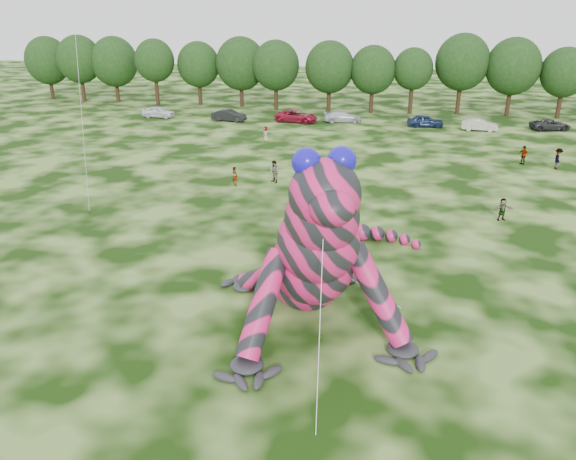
{
  "coord_description": "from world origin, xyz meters",
  "views": [
    {
      "loc": [
        0.59,
        -21.75,
        13.46
      ],
      "look_at": [
        -4.3,
        1.6,
        4.0
      ],
      "focal_mm": 35.0,
      "sensor_mm": 36.0,
      "label": 1
    }
  ],
  "objects_px": {
    "tree_4": "(199,73)",
    "car_0": "(158,112)",
    "tree_8": "(372,79)",
    "spectator_2": "(558,159)",
    "tree_2": "(115,69)",
    "spectator_1": "(274,172)",
    "tree_6": "(276,75)",
    "spectator_3": "(523,155)",
    "tree_12": "(563,83)",
    "spectator_5": "(502,209)",
    "spectator_4": "(266,134)",
    "tree_0": "(49,68)",
    "tree_10": "(461,74)",
    "tree_3": "(155,72)",
    "tree_11": "(512,77)",
    "car_6": "(550,125)",
    "inflatable_gecko": "(302,217)",
    "tree_1": "(80,69)",
    "spectator_0": "(235,176)",
    "flying_kite": "(73,2)",
    "car_3": "(343,117)",
    "car_5": "(480,125)",
    "tree_7": "(329,76)",
    "car_4": "(425,121)",
    "car_1": "(229,115)",
    "car_2": "(296,116)",
    "tree_5": "(241,72)",
    "tree_9": "(412,81)"
  },
  "relations": [
    {
      "from": "tree_8",
      "to": "tree_11",
      "type": "bearing_deg",
      "value": 3.84
    },
    {
      "from": "tree_10",
      "to": "car_6",
      "type": "distance_m",
      "value": 14.37
    },
    {
      "from": "tree_1",
      "to": "spectator_0",
      "type": "height_order",
      "value": "tree_1"
    },
    {
      "from": "tree_6",
      "to": "tree_7",
      "type": "relative_size",
      "value": 1.0
    },
    {
      "from": "tree_1",
      "to": "tree_10",
      "type": "distance_m",
      "value": 55.76
    },
    {
      "from": "tree_11",
      "to": "spectator_4",
      "type": "relative_size",
      "value": 6.0
    },
    {
      "from": "car_0",
      "to": "spectator_4",
      "type": "xyz_separation_m",
      "value": [
        17.34,
        -11.14,
        0.11
      ]
    },
    {
      "from": "car_4",
      "to": "spectator_4",
      "type": "relative_size",
      "value": 2.59
    },
    {
      "from": "car_2",
      "to": "car_6",
      "type": "bearing_deg",
      "value": -80.27
    },
    {
      "from": "car_1",
      "to": "spectator_0",
      "type": "xyz_separation_m",
      "value": [
        8.9,
        -26.74,
        0.07
      ]
    },
    {
      "from": "tree_4",
      "to": "car_0",
      "type": "height_order",
      "value": "tree_4"
    },
    {
      "from": "tree_8",
      "to": "spectator_5",
      "type": "bearing_deg",
      "value": -73.98
    },
    {
      "from": "tree_2",
      "to": "tree_11",
      "type": "bearing_deg",
      "value": -0.57
    },
    {
      "from": "tree_8",
      "to": "spectator_2",
      "type": "bearing_deg",
      "value": -54.83
    },
    {
      "from": "tree_8",
      "to": "spectator_1",
      "type": "distance_m",
      "value": 35.94
    },
    {
      "from": "tree_9",
      "to": "spectator_2",
      "type": "bearing_deg",
      "value": -63.65
    },
    {
      "from": "tree_1",
      "to": "tree_5",
      "type": "xyz_separation_m",
      "value": [
        25.23,
        0.38,
        -0.01
      ]
    },
    {
      "from": "car_0",
      "to": "spectator_4",
      "type": "bearing_deg",
      "value": -119.48
    },
    {
      "from": "tree_6",
      "to": "spectator_3",
      "type": "height_order",
      "value": "tree_6"
    },
    {
      "from": "car_6",
      "to": "spectator_3",
      "type": "height_order",
      "value": "spectator_3"
    },
    {
      "from": "tree_0",
      "to": "tree_1",
      "type": "relative_size",
      "value": 0.97
    },
    {
      "from": "tree_3",
      "to": "car_4",
      "type": "height_order",
      "value": "tree_3"
    },
    {
      "from": "spectator_5",
      "to": "tree_3",
      "type": "bearing_deg",
      "value": 112.12
    },
    {
      "from": "tree_2",
      "to": "tree_7",
      "type": "xyz_separation_m",
      "value": [
        32.94,
        -1.96,
        -0.08
      ]
    },
    {
      "from": "tree_0",
      "to": "car_4",
      "type": "bearing_deg",
      "value": -10.86
    },
    {
      "from": "flying_kite",
      "to": "spectator_4",
      "type": "relative_size",
      "value": 9.28
    },
    {
      "from": "spectator_2",
      "to": "inflatable_gecko",
      "type": "bearing_deg",
      "value": 149.39
    },
    {
      "from": "tree_0",
      "to": "tree_10",
      "type": "bearing_deg",
      "value": -0.61
    },
    {
      "from": "tree_0",
      "to": "car_0",
      "type": "distance_m",
      "value": 26.33
    },
    {
      "from": "car_2",
      "to": "car_0",
      "type": "bearing_deg",
      "value": 98.83
    },
    {
      "from": "spectator_3",
      "to": "car_5",
      "type": "bearing_deg",
      "value": 148.25
    },
    {
      "from": "tree_10",
      "to": "tree_12",
      "type": "height_order",
      "value": "tree_10"
    },
    {
      "from": "tree_11",
      "to": "spectator_4",
      "type": "xyz_separation_m",
      "value": [
        -27.8,
        -21.86,
        -4.2
      ]
    },
    {
      "from": "car_6",
      "to": "inflatable_gecko",
      "type": "bearing_deg",
      "value": 143.65
    },
    {
      "from": "flying_kite",
      "to": "tree_5",
      "type": "bearing_deg",
      "value": 95.35
    },
    {
      "from": "tree_2",
      "to": "spectator_1",
      "type": "xyz_separation_m",
      "value": [
        33.36,
        -37.13,
        -3.89
      ]
    },
    {
      "from": "flying_kite",
      "to": "tree_6",
      "type": "height_order",
      "value": "flying_kite"
    },
    {
      "from": "tree_12",
      "to": "spectator_5",
      "type": "distance_m",
      "value": 43.5
    },
    {
      "from": "car_3",
      "to": "tree_2",
      "type": "bearing_deg",
      "value": 63.5
    },
    {
      "from": "tree_6",
      "to": "tree_9",
      "type": "bearing_deg",
      "value": 2.03
    },
    {
      "from": "flying_kite",
      "to": "tree_0",
      "type": "distance_m",
      "value": 62.02
    },
    {
      "from": "car_1",
      "to": "car_2",
      "type": "xyz_separation_m",
      "value": [
        8.56,
        1.08,
        0.02
      ]
    },
    {
      "from": "tree_3",
      "to": "tree_11",
      "type": "height_order",
      "value": "tree_11"
    },
    {
      "from": "tree_8",
      "to": "tree_6",
      "type": "bearing_deg",
      "value": -178.71
    },
    {
      "from": "car_2",
      "to": "inflatable_gecko",
      "type": "bearing_deg",
      "value": -161.46
    },
    {
      "from": "tree_1",
      "to": "car_1",
      "type": "xyz_separation_m",
      "value": [
        26.87,
        -11.14,
        -4.18
      ]
    },
    {
      "from": "tree_8",
      "to": "tree_2",
      "type": "bearing_deg",
      "value": 177.38
    },
    {
      "from": "tree_7",
      "to": "tree_3",
      "type": "bearing_deg",
      "value": 179.41
    },
    {
      "from": "tree_0",
      "to": "tree_9",
      "type": "height_order",
      "value": "tree_0"
    },
    {
      "from": "tree_3",
      "to": "car_2",
      "type": "relative_size",
      "value": 1.76
    }
  ]
}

